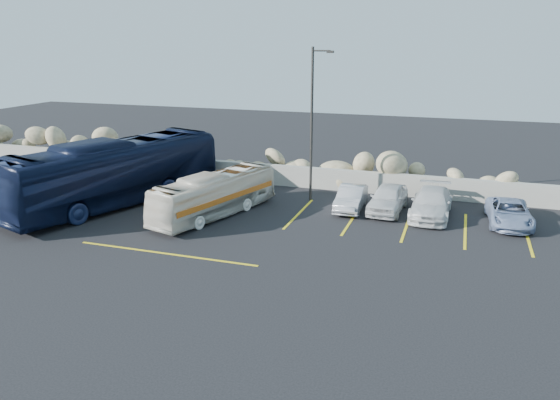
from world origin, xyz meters
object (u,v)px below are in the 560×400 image
(lamppost, at_px, (313,121))
(car_a, at_px, (388,198))
(tour_coach, at_px, (115,172))
(car_d, at_px, (509,213))
(car_c, at_px, (431,203))
(vintage_bus, at_px, (215,195))
(car_b, at_px, (351,198))

(lamppost, relative_size, car_a, 2.02)
(tour_coach, xyz_separation_m, car_a, (13.66, 3.23, -1.03))
(tour_coach, height_order, car_d, tour_coach)
(lamppost, distance_m, car_c, 7.31)
(vintage_bus, relative_size, car_a, 1.91)
(lamppost, distance_m, car_a, 5.57)
(car_c, bearing_deg, car_d, -0.57)
(car_d, bearing_deg, tour_coach, -174.59)
(vintage_bus, relative_size, tour_coach, 0.62)
(tour_coach, bearing_deg, car_b, 32.23)
(car_a, relative_size, car_d, 0.98)
(lamppost, bearing_deg, vintage_bus, -132.87)
(car_d, bearing_deg, car_b, 176.55)
(tour_coach, bearing_deg, car_c, 29.16)
(tour_coach, height_order, car_a, tour_coach)
(vintage_bus, bearing_deg, car_a, 39.80)
(car_b, height_order, car_c, car_c)
(car_a, bearing_deg, car_c, 0.57)
(lamppost, distance_m, car_d, 10.56)
(lamppost, height_order, car_b, lamppost)
(tour_coach, xyz_separation_m, car_c, (15.78, 3.12, -1.05))
(vintage_bus, bearing_deg, car_b, 43.95)
(car_a, bearing_deg, tour_coach, -162.88)
(car_c, bearing_deg, car_b, -177.00)
(car_a, xyz_separation_m, car_d, (5.67, -0.24, -0.11))
(vintage_bus, distance_m, car_a, 8.65)
(lamppost, height_order, car_a, lamppost)
(car_c, bearing_deg, tour_coach, -167.47)
(car_d, bearing_deg, car_a, 174.18)
(lamppost, bearing_deg, tour_coach, -157.47)
(car_a, height_order, car_d, car_a)
(tour_coach, bearing_deg, car_d, 26.80)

